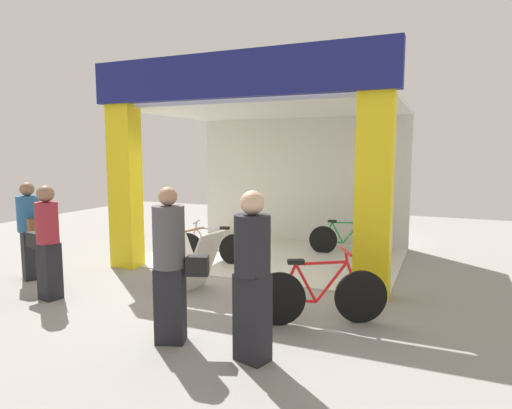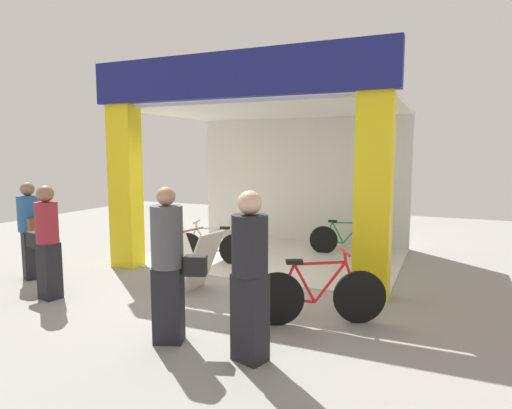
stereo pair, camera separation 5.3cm
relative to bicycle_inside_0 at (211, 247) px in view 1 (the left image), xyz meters
name	(u,v)px [view 1 (the left image)]	position (x,y,z in m)	size (l,w,h in m)	color
ground_plane	(235,280)	(0.85, -0.74, -0.32)	(17.76, 17.76, 0.00)	gray
shop_facade	(273,161)	(0.85, 0.96, 1.60)	(5.08, 3.79, 3.60)	beige
bicycle_inside_0	(211,247)	(0.00, 0.00, 0.00)	(1.43, 0.48, 0.81)	black
bicycle_inside_1	(345,239)	(2.14, 1.72, 0.00)	(1.45, 0.40, 0.80)	black
bicycle_parked_0	(320,295)	(2.62, -2.03, 0.04)	(1.50, 0.81, 0.92)	black
sandwich_board_sign	(192,259)	(0.47, -1.45, 0.14)	(0.95, 0.69, 0.94)	silver
pedestrian_0	(30,229)	(-2.25, -2.02, 0.51)	(0.65, 0.52, 1.60)	black
pedestrian_1	(47,241)	(-1.17, -2.63, 0.51)	(0.63, 0.36, 1.63)	black
pedestrian_2	(252,273)	(2.25, -3.22, 0.58)	(0.45, 0.45, 1.72)	black
pedestrian_3	(171,263)	(1.27, -3.18, 0.57)	(0.65, 0.44, 1.72)	black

